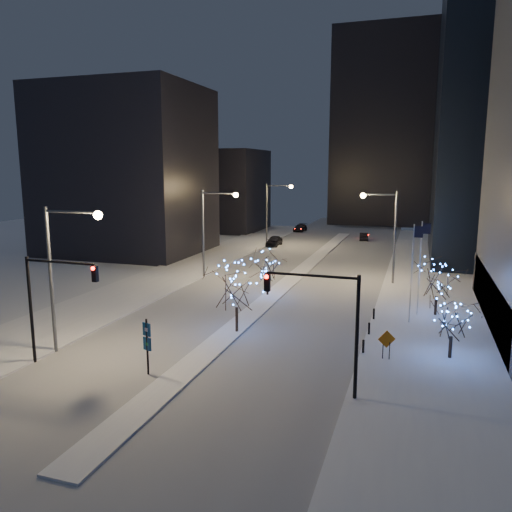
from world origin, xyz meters
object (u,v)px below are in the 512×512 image
at_px(traffic_signal_east, 328,314).
at_px(holiday_tree_plaza_far, 437,278).
at_px(traffic_signal_west, 50,293).
at_px(construction_sign, 387,342).
at_px(street_lamp_w_near, 63,260).
at_px(street_lamp_w_far, 273,206).
at_px(holiday_tree_median_far, 268,266).
at_px(street_lamp_w_mid, 212,222).
at_px(holiday_tree_plaza_near, 452,317).
at_px(car_near, 274,241).
at_px(car_far, 300,228).
at_px(holiday_tree_median_near, 237,285).
at_px(wayfinding_sign, 147,341).
at_px(car_mid, 364,236).
at_px(street_lamp_east, 387,225).

distance_m(traffic_signal_east, holiday_tree_plaza_far, 18.99).
height_order(traffic_signal_east, holiday_tree_plaza_far, traffic_signal_east).
distance_m(traffic_signal_west, construction_sign, 21.74).
distance_m(street_lamp_w_near, holiday_tree_plaza_far, 29.55).
height_order(street_lamp_w_far, holiday_tree_median_far, street_lamp_w_far).
relative_size(street_lamp_w_mid, holiday_tree_plaza_near, 2.31).
bearing_deg(holiday_tree_plaza_far, holiday_tree_median_far, 172.25).
bearing_deg(car_near, car_far, 90.29).
bearing_deg(holiday_tree_median_near, holiday_tree_median_far, 94.98).
xyz_separation_m(street_lamp_w_far, car_far, (-0.06, 19.79, -5.80)).
bearing_deg(street_lamp_w_mid, construction_sign, -43.58).
bearing_deg(holiday_tree_plaza_far, holiday_tree_plaza_near, -86.27).
bearing_deg(traffic_signal_west, street_lamp_w_mid, 91.06).
distance_m(holiday_tree_median_near, wayfinding_sign, 9.46).
bearing_deg(holiday_tree_median_near, car_mid, 85.86).
distance_m(street_lamp_east, traffic_signal_west, 35.30).
height_order(car_near, holiday_tree_median_far, holiday_tree_median_far).
relative_size(traffic_signal_west, traffic_signal_east, 1.00).
height_order(street_lamp_w_near, street_lamp_east, same).
relative_size(street_lamp_w_mid, traffic_signal_west, 1.43).
bearing_deg(street_lamp_east, holiday_tree_median_near, -115.12).
bearing_deg(street_lamp_w_near, wayfinding_sign, -11.61).
height_order(car_near, car_far, car_near).
relative_size(car_far, construction_sign, 2.48).
height_order(traffic_signal_east, car_near, traffic_signal_east).
distance_m(holiday_tree_median_near, holiday_tree_median_far, 11.55).
bearing_deg(street_lamp_w_mid, holiday_tree_plaza_near, -36.29).
height_order(street_lamp_w_mid, traffic_signal_west, street_lamp_w_mid).
bearing_deg(holiday_tree_median_near, street_lamp_east, 64.88).
relative_size(traffic_signal_east, holiday_tree_plaza_far, 1.33).
xyz_separation_m(holiday_tree_plaza_far, construction_sign, (-3.34, -11.60, -2.04)).
relative_size(street_lamp_w_near, holiday_tree_plaza_near, 2.31).
distance_m(street_lamp_w_mid, car_mid, 38.89).
relative_size(street_lamp_east, holiday_tree_median_near, 1.65).
bearing_deg(wayfinding_sign, holiday_tree_median_far, 102.98).
height_order(street_lamp_w_near, car_near, street_lamp_w_near).
bearing_deg(car_far, holiday_tree_plaza_far, -63.43).
relative_size(traffic_signal_west, holiday_tree_plaza_near, 1.61).
distance_m(car_mid, wayfinding_sign, 62.84).
relative_size(car_near, holiday_tree_median_far, 1.10).
bearing_deg(street_lamp_w_near, car_mid, 77.70).
height_order(traffic_signal_east, wayfinding_sign, traffic_signal_east).
distance_m(car_mid, holiday_tree_plaza_far, 45.51).
height_order(street_lamp_w_near, holiday_tree_median_near, street_lamp_w_near).
height_order(street_lamp_w_far, wayfinding_sign, street_lamp_w_far).
bearing_deg(holiday_tree_median_near, street_lamp_w_mid, 118.42).
distance_m(traffic_signal_east, car_far, 73.15).
bearing_deg(traffic_signal_east, holiday_tree_plaza_far, 71.08).
bearing_deg(street_lamp_east, holiday_tree_plaza_far, -65.72).
distance_m(street_lamp_east, construction_sign, 23.31).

